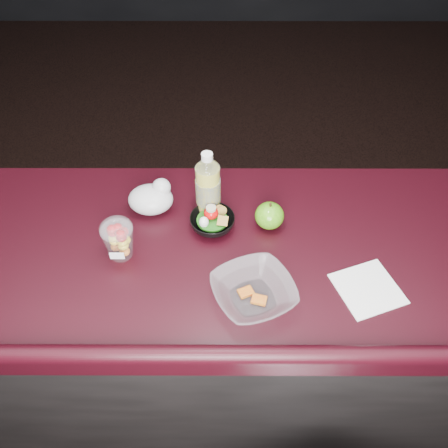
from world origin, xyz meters
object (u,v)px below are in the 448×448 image
Objects in this scene: fruit_cup at (118,238)px; green_apple at (269,216)px; snack_bowl at (212,221)px; takeout_bowl at (253,292)px; lemonade_bottle at (208,189)px.

green_apple is at bearing 14.97° from fruit_cup.
snack_bowl is 0.28m from takeout_bowl.
takeout_bowl is (0.11, -0.26, 0.00)m from snack_bowl.
green_apple is (0.18, -0.06, -0.05)m from lemonade_bottle.
lemonade_bottle is 0.81× the size of takeout_bowl.
takeout_bowl is at bearing -66.11° from snack_bowl.
green_apple reaches higher than takeout_bowl.
takeout_bowl is (0.37, -0.15, -0.04)m from fruit_cup.
fruit_cup is at bearing -165.03° from green_apple.
fruit_cup is 0.45m from green_apple.
takeout_bowl is (0.13, -0.33, -0.07)m from lemonade_bottle.
takeout_bowl is at bearing -102.11° from green_apple.
lemonade_bottle is 1.35× the size of snack_bowl.
fruit_cup is at bearing -144.85° from lemonade_bottle.
fruit_cup is at bearing -157.68° from snack_bowl.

